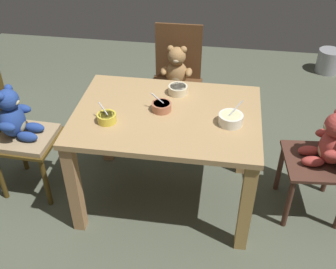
# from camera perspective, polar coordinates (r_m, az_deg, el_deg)

# --- Properties ---
(ground_plane) EXTENTS (5.20, 5.20, 0.04)m
(ground_plane) POSITION_cam_1_polar(r_m,az_deg,el_deg) (3.03, -0.14, -8.84)
(ground_plane) COLOR #515846
(dining_table) EXTENTS (1.17, 0.83, 0.73)m
(dining_table) POSITION_cam_1_polar(r_m,az_deg,el_deg) (2.62, -0.16, 0.66)
(dining_table) COLOR tan
(dining_table) RESTS_ON ground_plane
(teddy_chair_near_right) EXTENTS (0.44, 0.44, 0.90)m
(teddy_chair_near_right) POSITION_cam_1_polar(r_m,az_deg,el_deg) (2.76, 21.71, -1.76)
(teddy_chair_near_right) COLOR #4A2C21
(teddy_chair_near_right) RESTS_ON ground_plane
(teddy_chair_near_left) EXTENTS (0.42, 0.39, 0.86)m
(teddy_chair_near_left) POSITION_cam_1_polar(r_m,az_deg,el_deg) (2.94, -20.35, 1.03)
(teddy_chair_near_left) COLOR #4C3914
(teddy_chair_near_left) RESTS_ON ground_plane
(teddy_chair_far_center) EXTENTS (0.42, 0.40, 0.91)m
(teddy_chair_far_center) POSITION_cam_1_polar(r_m,az_deg,el_deg) (3.39, 1.19, 8.40)
(teddy_chair_far_center) COLOR brown
(teddy_chair_far_center) RESTS_ON ground_plane
(porridge_bowl_yellow_near_left) EXTENTS (0.12, 0.12, 0.11)m
(porridge_bowl_yellow_near_left) POSITION_cam_1_polar(r_m,az_deg,el_deg) (2.48, -8.56, 2.33)
(porridge_bowl_yellow_near_left) COLOR yellow
(porridge_bowl_yellow_near_left) RESTS_ON dining_table
(porridge_bowl_cream_far_center) EXTENTS (0.13, 0.13, 0.06)m
(porridge_bowl_cream_far_center) POSITION_cam_1_polar(r_m,az_deg,el_deg) (2.73, 1.40, 6.30)
(porridge_bowl_cream_far_center) COLOR beige
(porridge_bowl_cream_far_center) RESTS_ON dining_table
(porridge_bowl_terracotta_center) EXTENTS (0.13, 0.12, 0.11)m
(porridge_bowl_terracotta_center) POSITION_cam_1_polar(r_m,az_deg,el_deg) (2.56, -0.90, 3.95)
(porridge_bowl_terracotta_center) COLOR #B16A4B
(porridge_bowl_terracotta_center) RESTS_ON dining_table
(porridge_bowl_white_near_right) EXTENTS (0.15, 0.15, 0.14)m
(porridge_bowl_white_near_right) POSITION_cam_1_polar(r_m,az_deg,el_deg) (2.46, 8.76, 2.17)
(porridge_bowl_white_near_right) COLOR white
(porridge_bowl_white_near_right) RESTS_ON dining_table
(metal_pail) EXTENTS (0.24, 0.24, 0.25)m
(metal_pail) POSITION_cam_1_polar(r_m,az_deg,el_deg) (4.83, 21.49, 9.53)
(metal_pail) COLOR #93969B
(metal_pail) RESTS_ON ground_plane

